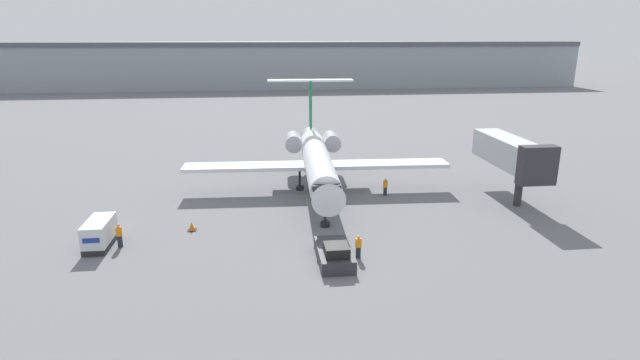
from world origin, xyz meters
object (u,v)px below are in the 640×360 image
object	(u,v)px
worker_by_wing	(385,187)
traffic_cone_left	(192,227)
worker_on_apron	(119,235)
jet_bridge	(511,154)
pushback_tug	(334,254)
airplane_main	(317,158)
worker_near_tug	(358,246)
luggage_cart	(99,234)

from	to	relation	value
worker_by_wing	traffic_cone_left	xyz separation A→B (m)	(-17.78, -7.10, -0.56)
worker_on_apron	jet_bridge	xyz separation A→B (m)	(34.12, 7.45, 3.45)
worker_by_wing	traffic_cone_left	bearing A→B (deg)	-158.22
pushback_tug	worker_by_wing	xyz separation A→B (m)	(7.16, 14.17, 0.30)
airplane_main	worker_on_apron	distance (m)	20.50
worker_near_tug	airplane_main	bearing A→B (deg)	93.86
worker_on_apron	luggage_cart	bearing A→B (deg)	168.60
worker_on_apron	jet_bridge	bearing A→B (deg)	12.32
luggage_cart	traffic_cone_left	world-z (taller)	luggage_cart
pushback_tug	luggage_cart	bearing A→B (deg)	164.72
worker_near_tug	worker_on_apron	xyz separation A→B (m)	(-17.27, 4.00, 0.08)
worker_by_wing	luggage_cart	bearing A→B (deg)	-158.48
pushback_tug	worker_near_tug	size ratio (longest dim) A/B	2.76
airplane_main	worker_on_apron	xyz separation A→B (m)	(-16.16, -12.38, -2.39)
airplane_main	jet_bridge	world-z (taller)	airplane_main
pushback_tug	worker_by_wing	size ratio (longest dim) A/B	2.79
luggage_cart	worker_by_wing	distance (m)	25.97
airplane_main	traffic_cone_left	world-z (taller)	airplane_main
pushback_tug	worker_on_apron	size ratio (longest dim) A/B	2.58
airplane_main	worker_near_tug	xyz separation A→B (m)	(1.10, -16.38, -2.46)
traffic_cone_left	jet_bridge	world-z (taller)	jet_bridge
worker_on_apron	airplane_main	bearing A→B (deg)	37.45
worker_near_tug	pushback_tug	bearing A→B (deg)	-168.84
luggage_cart	worker_on_apron	size ratio (longest dim) A/B	2.01
luggage_cart	jet_bridge	bearing A→B (deg)	11.35
pushback_tug	airplane_main	bearing A→B (deg)	87.75
pushback_tug	jet_bridge	distance (m)	22.37
airplane_main	traffic_cone_left	bearing A→B (deg)	-139.42
luggage_cart	jet_bridge	xyz separation A→B (m)	(35.61, 7.15, 3.40)
luggage_cart	traffic_cone_left	distance (m)	6.86
worker_on_apron	jet_bridge	distance (m)	35.09
airplane_main	pushback_tug	world-z (taller)	airplane_main
pushback_tug	traffic_cone_left	distance (m)	12.76
airplane_main	luggage_cart	bearing A→B (deg)	-145.63
worker_near_tug	traffic_cone_left	xyz separation A→B (m)	(-12.38, 6.72, -0.58)
jet_bridge	traffic_cone_left	bearing A→B (deg)	-170.81
worker_near_tug	jet_bridge	size ratio (longest dim) A/B	0.16
worker_near_tug	worker_by_wing	bearing A→B (deg)	68.66
pushback_tug	worker_on_apron	world-z (taller)	worker_on_apron
airplane_main	worker_by_wing	size ratio (longest dim) A/B	15.35
pushback_tug	traffic_cone_left	world-z (taller)	pushback_tug
worker_near_tug	jet_bridge	distance (m)	20.67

